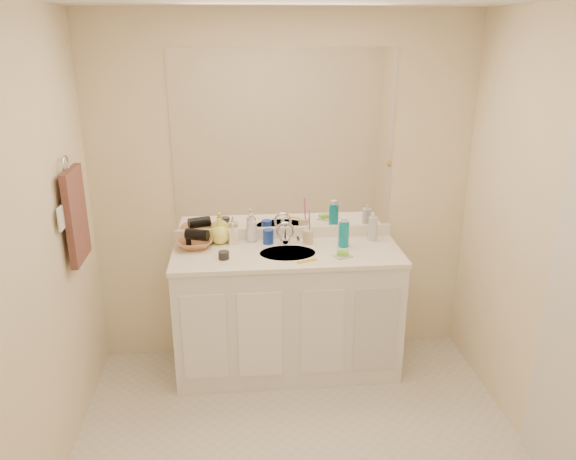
{
  "coord_description": "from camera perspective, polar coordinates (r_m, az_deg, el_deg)",
  "views": [
    {
      "loc": [
        -0.31,
        -2.4,
        2.26
      ],
      "look_at": [
        0.0,
        0.97,
        1.05
      ],
      "focal_mm": 35.0,
      "sensor_mm": 36.0,
      "label": 1
    }
  ],
  "objects": [
    {
      "name": "soap_dish",
      "position": [
        3.64,
        5.57,
        -2.64
      ],
      "size": [
        0.13,
        0.12,
        0.01
      ],
      "primitive_type": "cube",
      "rotation": [
        0.0,
        0.0,
        0.44
      ],
      "color": "silver",
      "rests_on": "countertop"
    },
    {
      "name": "wall_left",
      "position": [
        2.81,
        -25.52,
        -4.59
      ],
      "size": [
        0.02,
        2.6,
        2.4
      ],
      "primitive_type": "cube",
      "color": "#F6E5C0",
      "rests_on": "floor"
    },
    {
      "name": "blue_mug",
      "position": [
        3.84,
        -2.01,
        -0.67
      ],
      "size": [
        0.09,
        0.09,
        0.1
      ],
      "primitive_type": "cylinder",
      "rotation": [
        0.0,
        0.0,
        -0.3
      ],
      "color": "#1737A1",
      "rests_on": "countertop"
    },
    {
      "name": "tan_cup",
      "position": [
        3.84,
        2.02,
        -0.7
      ],
      "size": [
        0.08,
        0.08,
        0.1
      ],
      "primitive_type": "cylinder",
      "rotation": [
        0.0,
        0.0,
        0.14
      ],
      "color": "beige",
      "rests_on": "countertop"
    },
    {
      "name": "towel_ring",
      "position": [
        3.4,
        -21.67,
        6.17
      ],
      "size": [
        0.01,
        0.11,
        0.11
      ],
      "primitive_type": "torus",
      "rotation": [
        0.0,
        1.57,
        0.0
      ],
      "color": "silver",
      "rests_on": "wall_left"
    },
    {
      "name": "wall_back",
      "position": [
        3.86,
        -0.44,
        3.71
      ],
      "size": [
        2.6,
        0.02,
        2.4
      ],
      "primitive_type": "cube",
      "color": "#F6E5C0",
      "rests_on": "floor"
    },
    {
      "name": "vanity_cabinet",
      "position": [
        3.9,
        -0.07,
        -8.43
      ],
      "size": [
        1.5,
        0.55,
        0.85
      ],
      "primitive_type": "cube",
      "color": "white",
      "rests_on": "floor"
    },
    {
      "name": "sink_basin",
      "position": [
        3.69,
        -0.04,
        -2.5
      ],
      "size": [
        0.37,
        0.37,
        0.02
      ],
      "primitive_type": "cylinder",
      "color": "beige",
      "rests_on": "countertop"
    },
    {
      "name": "wall_right",
      "position": [
        3.08,
        26.72,
        -2.69
      ],
      "size": [
        0.02,
        2.6,
        2.4
      ],
      "primitive_type": "cube",
      "color": "#F6E5C0",
      "rests_on": "floor"
    },
    {
      "name": "backsplash",
      "position": [
        3.94,
        -0.41,
        -0.27
      ],
      "size": [
        1.52,
        0.03,
        0.08
      ],
      "primitive_type": "cube",
      "color": "white",
      "rests_on": "countertop"
    },
    {
      "name": "clear_pump_bottle",
      "position": [
        3.93,
        8.61,
        0.13
      ],
      "size": [
        0.08,
        0.08,
        0.17
      ],
      "primitive_type": "cylinder",
      "rotation": [
        0.0,
        0.0,
        0.41
      ],
      "color": "silver",
      "rests_on": "countertop"
    },
    {
      "name": "soap_bottle_yellow",
      "position": [
        3.86,
        -6.97,
        -0.11
      ],
      "size": [
        0.16,
        0.16,
        0.17
      ],
      "primitive_type": "imported",
      "rotation": [
        0.0,
        0.0,
        0.17
      ],
      "color": "#F3FA61",
      "rests_on": "countertop"
    },
    {
      "name": "mirror",
      "position": [
        3.78,
        -0.45,
        8.94
      ],
      "size": [
        1.48,
        0.01,
        1.2
      ],
      "primitive_type": "cube",
      "color": "white",
      "rests_on": "wall_back"
    },
    {
      "name": "soap_bottle_white",
      "position": [
        3.86,
        -3.7,
        0.25
      ],
      "size": [
        0.1,
        0.1,
        0.2
      ],
      "primitive_type": "imported",
      "rotation": [
        0.0,
        0.0,
        -0.36
      ],
      "color": "silver",
      "rests_on": "countertop"
    },
    {
      "name": "countertop",
      "position": [
        3.71,
        -0.07,
        -2.43
      ],
      "size": [
        1.52,
        0.57,
        0.03
      ],
      "primitive_type": "cube",
      "color": "white",
      "rests_on": "vanity_cabinet"
    },
    {
      "name": "hair_dryer",
      "position": [
        3.8,
        -9.22,
        -0.48
      ],
      "size": [
        0.17,
        0.12,
        0.08
      ],
      "primitive_type": "cylinder",
      "rotation": [
        0.0,
        1.57,
        -0.31
      ],
      "color": "black",
      "rests_on": "wicker_basket"
    },
    {
      "name": "dark_jar",
      "position": [
        3.61,
        -6.54,
        -2.56
      ],
      "size": [
        0.09,
        0.09,
        0.05
      ],
      "primitive_type": "cylinder",
      "rotation": [
        0.0,
        0.0,
        -0.35
      ],
      "color": "black",
      "rests_on": "countertop"
    },
    {
      "name": "wicker_basket",
      "position": [
        3.82,
        -9.47,
        -1.34
      ],
      "size": [
        0.26,
        0.26,
        0.06
      ],
      "primitive_type": "imported",
      "rotation": [
        0.0,
        0.0,
        0.09
      ],
      "color": "#A97044",
      "rests_on": "countertop"
    },
    {
      "name": "hand_towel",
      "position": [
        3.47,
        -20.74,
        1.38
      ],
      "size": [
        0.04,
        0.32,
        0.55
      ],
      "primitive_type": "cube",
      "color": "#482A26",
      "rests_on": "towel_ring"
    },
    {
      "name": "toothbrush",
      "position": [
        3.8,
        2.19,
        0.74
      ],
      "size": [
        0.02,
        0.04,
        0.19
      ],
      "primitive_type": "cylinder",
      "rotation": [
        0.14,
        0.0,
        -0.27
      ],
      "color": "#EC3EAF",
      "rests_on": "tan_cup"
    },
    {
      "name": "mouthwash_bottle",
      "position": [
        3.79,
        5.68,
        -0.46
      ],
      "size": [
        0.09,
        0.09,
        0.17
      ],
      "primitive_type": "cylinder",
      "rotation": [
        0.0,
        0.0,
        0.24
      ],
      "color": "#0D849E",
      "rests_on": "countertop"
    },
    {
      "name": "orange_comb",
      "position": [
        3.56,
        1.95,
        -3.16
      ],
      "size": [
        0.14,
        0.08,
        0.01
      ],
      "primitive_type": "cube",
      "rotation": [
        0.0,
        0.0,
        0.37
      ],
      "color": "gold",
      "rests_on": "countertop"
    },
    {
      "name": "switch_plate",
      "position": [
        3.27,
        -22.07,
        1.1
      ],
      "size": [
        0.01,
        0.08,
        0.13
      ],
      "primitive_type": "cube",
      "color": "white",
      "rests_on": "wall_left"
    },
    {
      "name": "soap_bottle_cream",
      "position": [
        3.84,
        -5.62,
        -0.34
      ],
      "size": [
        0.08,
        0.08,
        0.15
      ],
      "primitive_type": "imported",
      "rotation": [
        0.0,
        0.0,
        0.23
      ],
      "color": "#FFEACF",
      "rests_on": "countertop"
    },
    {
      "name": "faucet",
      "position": [
        3.84,
        -0.29,
        -0.57
      ],
      "size": [
        0.02,
        0.02,
        0.11
      ],
      "primitive_type": "cylinder",
      "color": "silver",
      "rests_on": "countertop"
    },
    {
      "name": "green_soap",
      "position": [
        3.63,
        5.58,
        -2.37
      ],
      "size": [
        0.09,
        0.07,
        0.03
      ],
      "primitive_type": "cube",
      "rotation": [
        0.0,
        0.0,
        -0.23
      ],
      "color": "#75CE32",
      "rests_on": "soap_dish"
    }
  ]
}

